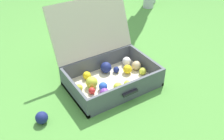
{
  "coord_description": "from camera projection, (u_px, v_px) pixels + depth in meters",
  "views": [
    {
      "loc": [
        -0.73,
        -1.22,
        1.13
      ],
      "look_at": [
        0.04,
        -0.01,
        0.13
      ],
      "focal_mm": 41.56,
      "sensor_mm": 36.0,
      "label": 1
    }
  ],
  "objects": [
    {
      "name": "ground_plane",
      "position": [
        106.0,
        86.0,
        1.81
      ],
      "size": [
        16.0,
        16.0,
        0.0
      ],
      "primitive_type": "plane",
      "color": "#4C8C38"
    },
    {
      "name": "stray_ball_on_grass",
      "position": [
        42.0,
        118.0,
        1.51
      ],
      "size": [
        0.07,
        0.07,
        0.07
      ],
      "primitive_type": "sphere",
      "color": "navy",
      "rests_on": "ground"
    },
    {
      "name": "open_suitcase",
      "position": [
        107.0,
        66.0,
        1.8
      ],
      "size": [
        0.6,
        0.59,
        0.52
      ],
      "color": "beige",
      "rests_on": "ground"
    }
  ]
}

